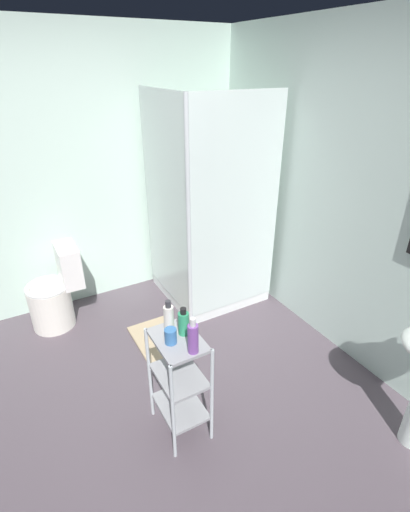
% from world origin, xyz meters
% --- Properties ---
extents(ground_plane, '(4.20, 4.20, 0.02)m').
position_xyz_m(ground_plane, '(0.00, 0.00, -0.01)').
color(ground_plane, '#544951').
extents(wall_back, '(4.20, 0.14, 2.50)m').
position_xyz_m(wall_back, '(0.01, 1.85, 1.25)').
color(wall_back, silver).
rests_on(wall_back, ground_plane).
extents(wall_left, '(0.10, 4.20, 2.50)m').
position_xyz_m(wall_left, '(-1.85, 0.00, 1.25)').
color(wall_left, silver).
rests_on(wall_left, ground_plane).
extents(shower_stall, '(0.92, 0.92, 2.00)m').
position_xyz_m(shower_stall, '(-1.19, 1.18, 0.46)').
color(shower_stall, white).
rests_on(shower_stall, ground_plane).
extents(toilet, '(0.37, 0.49, 0.76)m').
position_xyz_m(toilet, '(-1.48, -0.21, 0.31)').
color(toilet, white).
rests_on(toilet, ground_plane).
extents(storage_cart, '(0.38, 0.28, 0.74)m').
position_xyz_m(storage_cart, '(0.08, 0.28, 0.44)').
color(storage_cart, silver).
rests_on(storage_cart, ground_plane).
extents(lotion_bottle_white, '(0.06, 0.06, 0.22)m').
position_xyz_m(lotion_bottle_white, '(-0.01, 0.27, 0.84)').
color(lotion_bottle_white, white).
rests_on(lotion_bottle_white, storage_cart).
extents(body_wash_bottle_green, '(0.07, 0.07, 0.18)m').
position_xyz_m(body_wash_bottle_green, '(0.05, 0.33, 0.82)').
color(body_wash_bottle_green, '#2E9764').
rests_on(body_wash_bottle_green, storage_cart).
extents(conditioner_bottle_purple, '(0.06, 0.06, 0.23)m').
position_xyz_m(conditioner_bottle_purple, '(0.22, 0.31, 0.84)').
color(conditioner_bottle_purple, '#804AA3').
rests_on(conditioner_bottle_purple, storage_cart).
extents(rinse_cup, '(0.07, 0.07, 0.09)m').
position_xyz_m(rinse_cup, '(0.09, 0.23, 0.79)').
color(rinse_cup, '#3870B2').
rests_on(rinse_cup, storage_cart).
extents(bath_mat, '(0.60, 0.40, 0.02)m').
position_xyz_m(bath_mat, '(-0.79, 0.50, 0.01)').
color(bath_mat, tan).
rests_on(bath_mat, ground_plane).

